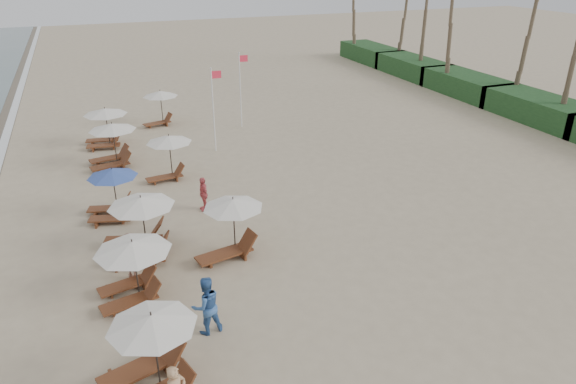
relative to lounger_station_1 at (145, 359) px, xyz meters
name	(u,v)px	position (x,y,z in m)	size (l,w,h in m)	color
ground	(348,333)	(5.85, 0.13, -1.08)	(160.00, 160.00, 0.00)	tan
shrub_hedge	(540,109)	(27.85, 14.63, -0.28)	(3.20, 53.00, 1.60)	#193D1C
lounger_station_1	(145,359)	(0.00, 0.00, 0.00)	(2.77, 2.58, 2.38)	brown
lounger_station_2	(130,267)	(0.10, 4.28, 0.12)	(2.61, 2.46, 2.10)	brown
lounger_station_3	(137,229)	(0.62, 6.99, 0.03)	(2.90, 2.67, 2.34)	brown
lounger_station_4	(110,193)	(-0.04, 10.46, 0.07)	(2.38, 2.10, 2.23)	brown
lounger_station_5	(110,145)	(0.43, 16.65, 0.12)	(2.71, 2.42, 2.32)	brown
lounger_station_6	(104,126)	(0.33, 20.00, 0.17)	(2.64, 2.46, 2.26)	brown
inland_station_0	(229,225)	(3.77, 5.64, 0.22)	(2.85, 2.24, 2.22)	brown
inland_station_1	(167,151)	(2.93, 13.78, 0.39)	(2.55, 2.24, 2.22)	brown
inland_station_2	(159,103)	(3.97, 23.00, 0.40)	(2.56, 2.24, 2.22)	brown
beachgoer_mid_a	(206,306)	(1.98, 1.77, -0.14)	(0.91, 0.71, 1.88)	#35619F
beachgoer_mid_b	(132,256)	(0.25, 5.46, -0.20)	(1.14, 0.65, 1.76)	brown
beachgoer_far_a	(203,194)	(3.76, 9.78, -0.30)	(0.91, 0.38, 1.55)	#CC5156
flag_pole_near	(214,106)	(6.13, 16.89, 1.54)	(0.60, 0.08, 4.75)	silver
flag_pole_far	(241,87)	(8.83, 20.68, 1.56)	(0.59, 0.08, 4.77)	silver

